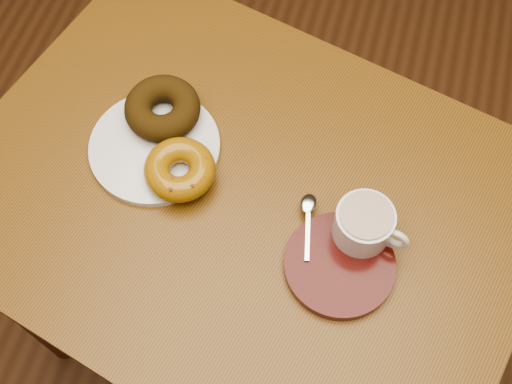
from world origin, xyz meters
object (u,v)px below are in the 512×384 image
(cafe_table, at_px, (244,229))
(coffee_cup, at_px, (365,224))
(donut_plate, at_px, (155,147))
(saucer, at_px, (339,265))

(cafe_table, bearing_deg, coffee_cup, 8.58)
(donut_plate, xyz_separation_m, coffee_cup, (0.33, -0.06, 0.04))
(cafe_table, distance_m, donut_plate, 0.21)
(cafe_table, relative_size, coffee_cup, 9.18)
(donut_plate, relative_size, saucer, 1.29)
(saucer, xyz_separation_m, coffee_cup, (0.02, 0.05, 0.04))
(cafe_table, bearing_deg, saucer, -9.59)
(saucer, bearing_deg, donut_plate, 160.10)
(donut_plate, bearing_deg, saucer, -19.90)
(donut_plate, xyz_separation_m, saucer, (0.31, -0.11, 0.00))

